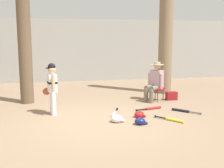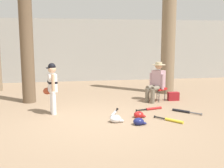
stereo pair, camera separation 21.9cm
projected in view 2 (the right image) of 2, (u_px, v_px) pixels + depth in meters
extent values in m
plane|color=#897056|center=(100.00, 122.00, 6.40)|extent=(60.00, 60.00, 0.00)
cube|color=#9E9E99|center=(81.00, 50.00, 12.59)|extent=(18.00, 0.36, 2.78)
cylinder|color=brown|center=(26.00, 26.00, 8.05)|extent=(0.39, 0.39, 4.54)
cone|color=brown|center=(30.00, 102.00, 8.41)|extent=(0.60, 0.60, 0.23)
cylinder|color=#7F6B51|center=(169.00, 23.00, 9.44)|extent=(0.48, 0.48, 4.89)
cone|color=#7F6B51|center=(167.00, 93.00, 9.83)|extent=(0.68, 0.68, 0.29)
cylinder|color=white|center=(54.00, 103.00, 6.97)|extent=(0.12, 0.12, 0.58)
cylinder|color=white|center=(53.00, 102.00, 7.14)|extent=(0.12, 0.12, 0.58)
cube|color=white|center=(52.00, 83.00, 6.97)|extent=(0.25, 0.33, 0.44)
cube|color=black|center=(52.00, 82.00, 6.97)|extent=(0.27, 0.34, 0.05)
sphere|color=tan|center=(52.00, 69.00, 6.92)|extent=(0.20, 0.20, 0.20)
sphere|color=black|center=(52.00, 67.00, 6.91)|extent=(0.19, 0.19, 0.19)
cube|color=black|center=(48.00, 68.00, 6.88)|extent=(0.13, 0.16, 0.02)
cylinder|color=tan|center=(53.00, 83.00, 6.74)|extent=(0.09, 0.09, 0.42)
cylinder|color=tan|center=(50.00, 85.00, 7.17)|extent=(0.09, 0.09, 0.40)
ellipsoid|color=#AD472D|center=(47.00, 91.00, 7.19)|extent=(0.24, 0.16, 0.18)
cube|color=red|center=(158.00, 89.00, 8.54)|extent=(0.56, 0.56, 0.06)
cylinder|color=#333338|center=(159.00, 96.00, 8.37)|extent=(0.02, 0.02, 0.38)
cylinder|color=#333338|center=(151.00, 95.00, 8.58)|extent=(0.02, 0.02, 0.38)
cylinder|color=#333338|center=(165.00, 95.00, 8.57)|extent=(0.02, 0.02, 0.38)
cylinder|color=#333338|center=(157.00, 93.00, 8.78)|extent=(0.02, 0.02, 0.38)
cylinder|color=#6B6051|center=(153.00, 96.00, 8.23)|extent=(0.13, 0.13, 0.43)
cylinder|color=#6B6051|center=(147.00, 95.00, 8.37)|extent=(0.13, 0.13, 0.43)
cylinder|color=#6B6051|center=(157.00, 88.00, 8.33)|extent=(0.42, 0.35, 0.15)
cylinder|color=#6B6051|center=(152.00, 87.00, 8.47)|extent=(0.42, 0.35, 0.15)
cube|color=#B28C99|center=(158.00, 79.00, 8.50)|extent=(0.40, 0.43, 0.52)
cylinder|color=#B28C99|center=(163.00, 82.00, 8.29)|extent=(0.12, 0.12, 0.46)
cylinder|color=#B28C99|center=(151.00, 80.00, 8.61)|extent=(0.12, 0.12, 0.46)
sphere|color=tan|center=(159.00, 66.00, 8.43)|extent=(0.22, 0.22, 0.22)
cylinder|color=tan|center=(159.00, 65.00, 8.43)|extent=(0.40, 0.40, 0.02)
cylinder|color=tan|center=(159.00, 64.00, 8.42)|extent=(0.20, 0.20, 0.09)
cube|color=maroon|center=(173.00, 96.00, 8.63)|extent=(0.34, 0.18, 0.26)
cylinder|color=#B7BCC6|center=(114.00, 114.00, 6.95)|extent=(0.22, 0.44, 0.07)
cylinder|color=black|center=(116.00, 110.00, 7.31)|extent=(0.14, 0.29, 0.03)
cylinder|color=black|center=(117.00, 109.00, 7.45)|extent=(0.06, 0.04, 0.06)
cylinder|color=yellow|center=(174.00, 121.00, 6.38)|extent=(0.33, 0.39, 0.07)
cylinder|color=black|center=(160.00, 118.00, 6.63)|extent=(0.21, 0.25, 0.03)
cylinder|color=black|center=(155.00, 117.00, 6.72)|extent=(0.05, 0.05, 0.06)
cylinder|color=red|center=(154.00, 108.00, 7.52)|extent=(0.47, 0.18, 0.07)
cylinder|color=black|center=(142.00, 110.00, 7.36)|extent=(0.31, 0.11, 0.03)
cylinder|color=black|center=(136.00, 110.00, 7.30)|extent=(0.03, 0.06, 0.06)
cylinder|color=black|center=(181.00, 111.00, 7.26)|extent=(0.37, 0.39, 0.07)
cylinder|color=#4C4C51|center=(195.00, 113.00, 7.03)|extent=(0.24, 0.25, 0.03)
cylinder|color=#4C4C51|center=(202.00, 114.00, 6.93)|extent=(0.05, 0.05, 0.06)
ellipsoid|color=#A81919|center=(139.00, 115.00, 6.75)|extent=(0.24, 0.22, 0.17)
cube|color=#A81919|center=(143.00, 116.00, 6.77)|extent=(0.10, 0.12, 0.02)
ellipsoid|color=silver|center=(116.00, 119.00, 6.37)|extent=(0.27, 0.24, 0.18)
cube|color=silver|center=(121.00, 120.00, 6.40)|extent=(0.11, 0.13, 0.02)
ellipsoid|color=navy|center=(139.00, 122.00, 6.18)|extent=(0.25, 0.23, 0.17)
cube|color=navy|center=(144.00, 123.00, 6.20)|extent=(0.10, 0.12, 0.02)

